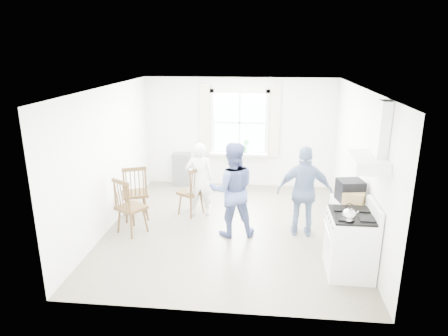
# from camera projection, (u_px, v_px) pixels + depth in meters

# --- Properties ---
(room_shell) EXTENTS (4.62, 5.12, 2.64)m
(room_shell) POSITION_uv_depth(u_px,v_px,m) (230.00, 162.00, 7.13)
(room_shell) COLOR #79715D
(room_shell) RESTS_ON ground
(window_assembly) EXTENTS (1.88, 0.24, 1.70)m
(window_assembly) POSITION_uv_depth(u_px,v_px,m) (239.00, 127.00, 9.42)
(window_assembly) COLOR white
(window_assembly) RESTS_ON room_shell
(range_hood) EXTENTS (0.45, 0.76, 0.94)m
(range_hood) POSITION_uv_depth(u_px,v_px,m) (372.00, 151.00, 5.47)
(range_hood) COLOR white
(range_hood) RESTS_ON room_shell
(shelf_unit) EXTENTS (0.40, 0.30, 0.80)m
(shelf_unit) POSITION_uv_depth(u_px,v_px,m) (182.00, 169.00, 9.75)
(shelf_unit) COLOR slate
(shelf_unit) RESTS_ON ground
(gas_stove) EXTENTS (0.68, 0.76, 1.12)m
(gas_stove) POSITION_uv_depth(u_px,v_px,m) (351.00, 243.00, 5.90)
(gas_stove) COLOR white
(gas_stove) RESTS_ON ground
(kettle) EXTENTS (0.18, 0.18, 0.26)m
(kettle) POSITION_uv_depth(u_px,v_px,m) (349.00, 215.00, 5.53)
(kettle) COLOR silver
(kettle) RESTS_ON gas_stove
(low_cabinet) EXTENTS (0.50, 0.55, 0.90)m
(low_cabinet) POSITION_uv_depth(u_px,v_px,m) (346.00, 225.00, 6.57)
(low_cabinet) COLOR white
(low_cabinet) RESTS_ON ground
(stereo_stack) EXTENTS (0.44, 0.41, 0.34)m
(stereo_stack) POSITION_uv_depth(u_px,v_px,m) (350.00, 190.00, 6.37)
(stereo_stack) COLOR black
(stereo_stack) RESTS_ON low_cabinet
(cardboard_box) EXTENTS (0.38, 0.33, 0.20)m
(cardboard_box) POSITION_uv_depth(u_px,v_px,m) (354.00, 198.00, 6.22)
(cardboard_box) COLOR tan
(cardboard_box) RESTS_ON low_cabinet
(windsor_chair_a) EXTENTS (0.62, 0.61, 1.12)m
(windsor_chair_a) POSITION_uv_depth(u_px,v_px,m) (135.00, 187.00, 7.65)
(windsor_chair_a) COLOR #432D15
(windsor_chair_a) RESTS_ON ground
(windsor_chair_b) EXTENTS (0.61, 0.61, 1.07)m
(windsor_chair_b) POSITION_uv_depth(u_px,v_px,m) (125.00, 201.00, 7.06)
(windsor_chair_b) COLOR #432D15
(windsor_chair_b) RESTS_ON ground
(windsor_chair_c) EXTENTS (0.58, 0.58, 1.01)m
(windsor_chair_c) POSITION_uv_depth(u_px,v_px,m) (194.00, 186.00, 7.92)
(windsor_chair_c) COLOR #432D15
(windsor_chair_c) RESTS_ON ground
(person_left) EXTENTS (0.65, 0.65, 1.50)m
(person_left) POSITION_uv_depth(u_px,v_px,m) (199.00, 180.00, 7.89)
(person_left) COLOR white
(person_left) RESTS_ON ground
(person_mid) EXTENTS (0.97, 0.97, 1.71)m
(person_mid) POSITION_uv_depth(u_px,v_px,m) (232.00, 190.00, 7.02)
(person_mid) COLOR #4E5B91
(person_mid) RESTS_ON ground
(person_right) EXTENTS (1.00, 1.00, 1.64)m
(person_right) POSITION_uv_depth(u_px,v_px,m) (305.00, 192.00, 7.02)
(person_right) COLOR navy
(person_right) RESTS_ON ground
(potted_plant) EXTENTS (0.19, 0.19, 0.33)m
(potted_plant) POSITION_uv_depth(u_px,v_px,m) (245.00, 146.00, 9.45)
(potted_plant) COLOR #367940
(potted_plant) RESTS_ON window_assembly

